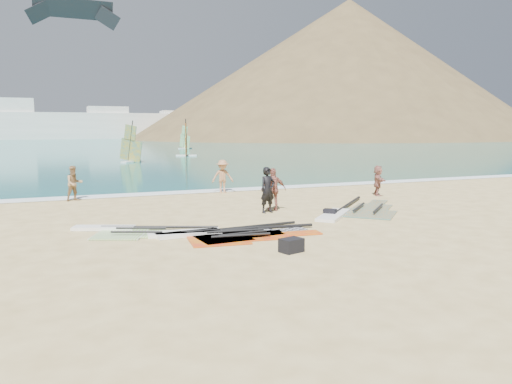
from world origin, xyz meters
name	(u,v)px	position (x,y,z in m)	size (l,w,h in m)	color
ground	(326,236)	(0.00, 0.00, 0.00)	(300.00, 300.00, 0.00)	#DBC180
sea	(79,141)	(0.00, 132.00, 0.00)	(300.00, 240.00, 0.06)	#0D575B
surf_line	(210,192)	(0.00, 12.30, 0.00)	(300.00, 1.20, 0.04)	white
far_town	(18,124)	(-15.72, 150.00, 4.49)	(160.00, 8.00, 12.00)	white
headland_main	(346,138)	(85.00, 130.00, 0.00)	(143.00, 143.00, 45.00)	brown
headland_minor	(410,137)	(120.00, 140.00, 0.00)	(70.00, 70.00, 28.00)	brown
rig_grey	(222,234)	(-3.02, 1.43, 0.05)	(5.04, 2.03, 0.20)	#29292B
rig_green	(129,231)	(-5.74, 3.05, 0.05)	(4.68, 3.12, 0.19)	#70BA2F
rig_orange	(354,211)	(3.44, 3.53, 0.05)	(5.80, 5.24, 0.21)	orange
rig_red	(221,235)	(-3.08, 1.33, 0.05)	(5.64, 2.53, 0.20)	red
gear_bag_near	(291,245)	(-1.94, -1.40, 0.19)	(0.61, 0.45, 0.39)	black
gear_bag_far	(330,213)	(2.04, 3.12, 0.15)	(0.48, 0.34, 0.29)	black
person_wetsuit	(268,190)	(0.12, 4.84, 0.94)	(0.69, 0.45, 1.88)	black
beachgoer_left	(74,183)	(-7.01, 11.50, 0.84)	(0.81, 0.63, 1.67)	#A37B4F
beachgoer_mid	(223,176)	(0.46, 11.50, 0.89)	(1.15, 0.66, 1.77)	#AF764F
beachgoer_back	(273,190)	(0.53, 5.18, 0.90)	(1.06, 0.44, 1.80)	#9F5B4B
beachgoer_right	(378,181)	(7.46, 7.41, 0.78)	(1.44, 0.46, 1.55)	#A26356
windsurfer_left	(131,150)	(-0.40, 37.25, 1.25)	(2.15, 2.11, 4.22)	white
windsurfer_centre	(186,145)	(7.68, 46.32, 1.33)	(2.63, 2.95, 4.61)	white
windsurfer_right	(185,141)	(12.99, 67.31, 1.26)	(2.42, 2.66, 4.28)	white
kitesurf_kite	(74,11)	(-4.90, 42.44, 15.37)	(9.32, 1.15, 2.83)	black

